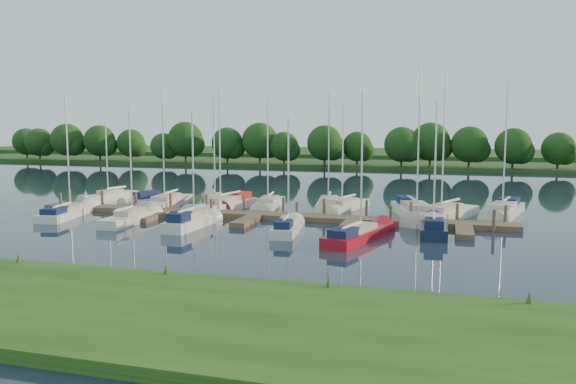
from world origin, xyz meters
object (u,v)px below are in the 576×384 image
(motorboat, at_px, (145,201))
(dock, at_px, (256,217))
(sailboat_n_5, at_px, (268,205))
(sailboat_n_0, at_px, (110,197))
(sailboat_s_2, at_px, (191,223))

(motorboat, bearing_deg, dock, 176.14)
(dock, distance_m, sailboat_n_5, 5.97)
(dock, height_order, sailboat_n_5, sailboat_n_5)
(motorboat, height_order, sailboat_n_5, sailboat_n_5)
(sailboat_n_0, bearing_deg, sailboat_s_2, 155.10)
(dock, relative_size, sailboat_n_5, 3.99)
(sailboat_s_2, bearing_deg, sailboat_n_0, 143.37)
(dock, bearing_deg, sailboat_n_5, 98.20)
(sailboat_n_0, bearing_deg, motorboat, 175.13)
(sailboat_n_0, bearing_deg, sailboat_n_5, -169.55)
(sailboat_n_5, xyz_separation_m, sailboat_s_2, (-2.44, -10.85, 0.08))
(sailboat_n_0, relative_size, sailboat_n_5, 0.87)
(sailboat_s_2, bearing_deg, sailboat_n_5, 79.64)
(motorboat, bearing_deg, sailboat_n_0, -0.80)
(motorboat, distance_m, sailboat_n_5, 12.26)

